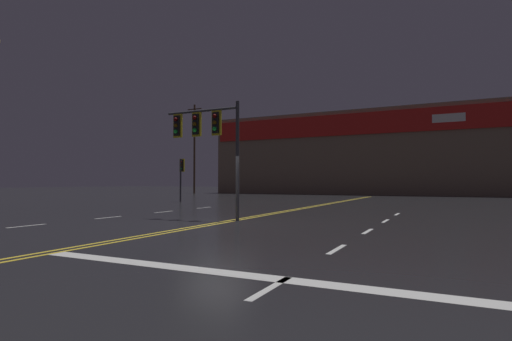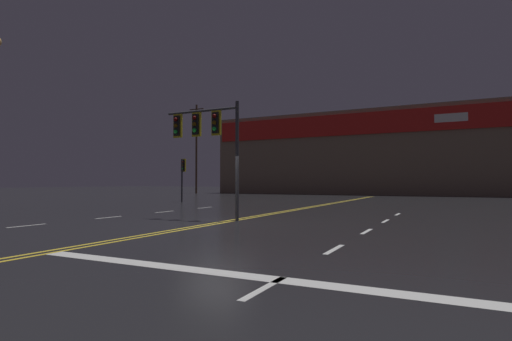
# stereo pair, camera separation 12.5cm
# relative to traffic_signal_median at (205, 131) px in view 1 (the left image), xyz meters

# --- Properties ---
(ground_plane) EXTENTS (200.00, 200.00, 0.00)m
(ground_plane) POSITION_rel_traffic_signal_median_xyz_m (1.29, -1.15, -3.58)
(ground_plane) COLOR black
(road_markings) EXTENTS (15.89, 60.00, 0.01)m
(road_markings) POSITION_rel_traffic_signal_median_xyz_m (2.38, -2.51, -3.58)
(road_markings) COLOR gold
(road_markings) RESTS_ON ground
(traffic_signal_median) EXTENTS (3.41, 0.36, 4.65)m
(traffic_signal_median) POSITION_rel_traffic_signal_median_xyz_m (0.00, 0.00, 0.00)
(traffic_signal_median) COLOR #38383D
(traffic_signal_median) RESTS_ON ground
(traffic_signal_corner_northwest) EXTENTS (0.42, 0.36, 3.28)m
(traffic_signal_corner_northwest) POSITION_rel_traffic_signal_median_xyz_m (-9.55, 11.21, -1.18)
(traffic_signal_corner_northwest) COLOR #38383D
(traffic_signal_corner_northwest) RESTS_ON ground
(building_backdrop) EXTENTS (42.40, 10.23, 10.06)m
(building_backdrop) POSITION_rel_traffic_signal_median_xyz_m (1.29, 38.30, 1.47)
(building_backdrop) COLOR #7A6651
(building_backdrop) RESTS_ON ground
(utility_pole_row) EXTENTS (46.34, 0.26, 11.89)m
(utility_pole_row) POSITION_rel_traffic_signal_median_xyz_m (-0.59, 30.55, 2.37)
(utility_pole_row) COLOR #4C3828
(utility_pole_row) RESTS_ON ground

